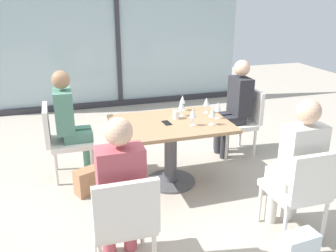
# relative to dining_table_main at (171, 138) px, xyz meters

# --- Properties ---
(ground_plane) EXTENTS (12.00, 12.00, 0.00)m
(ground_plane) POSITION_rel_dining_table_main_xyz_m (0.00, 0.00, -0.55)
(ground_plane) COLOR #A89E8E
(window_wall_backdrop) EXTENTS (4.66, 0.10, 2.70)m
(window_wall_backdrop) POSITION_rel_dining_table_main_xyz_m (0.00, 3.20, 0.66)
(window_wall_backdrop) COLOR #A0B7BC
(window_wall_backdrop) RESTS_ON ground_plane
(dining_table_main) EXTENTS (1.25, 0.91, 0.73)m
(dining_table_main) POSITION_rel_dining_table_main_xyz_m (0.00, 0.00, 0.00)
(dining_table_main) COLOR #997551
(dining_table_main) RESTS_ON ground_plane
(chair_front_right) EXTENTS (0.46, 0.50, 0.87)m
(chair_front_right) POSITION_rel_dining_table_main_xyz_m (0.76, -1.28, -0.05)
(chair_front_right) COLOR silver
(chair_front_right) RESTS_ON ground_plane
(chair_far_left) EXTENTS (0.50, 0.46, 0.87)m
(chair_far_left) POSITION_rel_dining_table_main_xyz_m (-1.14, 0.51, -0.05)
(chair_far_left) COLOR silver
(chair_far_left) RESTS_ON ground_plane
(chair_front_left) EXTENTS (0.46, 0.50, 0.87)m
(chair_front_left) POSITION_rel_dining_table_main_xyz_m (-0.76, -1.28, -0.05)
(chair_front_left) COLOR silver
(chair_front_left) RESTS_ON ground_plane
(chair_far_right) EXTENTS (0.50, 0.46, 0.87)m
(chair_far_right) POSITION_rel_dining_table_main_xyz_m (1.14, 0.51, -0.05)
(chair_far_right) COLOR silver
(chair_far_right) RESTS_ON ground_plane
(person_front_right) EXTENTS (0.34, 0.39, 1.26)m
(person_front_right) POSITION_rel_dining_table_main_xyz_m (0.76, -1.17, 0.15)
(person_front_right) COLOR silver
(person_front_right) RESTS_ON ground_plane
(person_far_left) EXTENTS (0.39, 0.34, 1.26)m
(person_far_left) POSITION_rel_dining_table_main_xyz_m (-1.03, 0.51, 0.15)
(person_far_left) COLOR #4C7F6B
(person_far_left) RESTS_ON ground_plane
(person_front_left) EXTENTS (0.34, 0.39, 1.26)m
(person_front_left) POSITION_rel_dining_table_main_xyz_m (-0.76, -1.17, 0.15)
(person_front_left) COLOR #B24C56
(person_front_left) RESTS_ON ground_plane
(person_far_right) EXTENTS (0.39, 0.34, 1.26)m
(person_far_right) POSITION_rel_dining_table_main_xyz_m (1.03, 0.51, 0.15)
(person_far_right) COLOR #28282D
(person_far_right) RESTS_ON ground_plane
(wine_glass_0) EXTENTS (0.07, 0.07, 0.18)m
(wine_glass_0) POSITION_rel_dining_table_main_xyz_m (0.53, -0.03, 0.31)
(wine_glass_0) COLOR silver
(wine_glass_0) RESTS_ON dining_table_main
(wine_glass_1) EXTENTS (0.07, 0.07, 0.18)m
(wine_glass_1) POSITION_rel_dining_table_main_xyz_m (0.19, -0.17, 0.31)
(wine_glass_1) COLOR silver
(wine_glass_1) RESTS_ON dining_table_main
(wine_glass_2) EXTENTS (0.07, 0.07, 0.18)m
(wine_glass_2) POSITION_rel_dining_table_main_xyz_m (0.39, -0.21, 0.31)
(wine_glass_2) COLOR silver
(wine_glass_2) RESTS_ON dining_table_main
(wine_glass_3) EXTENTS (0.07, 0.07, 0.18)m
(wine_glass_3) POSITION_rel_dining_table_main_xyz_m (0.26, 0.35, 0.31)
(wine_glass_3) COLOR silver
(wine_glass_3) RESTS_ON dining_table_main
(wine_glass_4) EXTENTS (0.07, 0.07, 0.18)m
(wine_glass_4) POSITION_rel_dining_table_main_xyz_m (0.18, 0.16, 0.31)
(wine_glass_4) COLOR silver
(wine_glass_4) RESTS_ON dining_table_main
(wine_glass_5) EXTENTS (0.07, 0.07, 0.18)m
(wine_glass_5) POSITION_rel_dining_table_main_xyz_m (0.49, 0.19, 0.31)
(wine_glass_5) COLOR silver
(wine_glass_5) RESTS_ON dining_table_main
(coffee_cup) EXTENTS (0.08, 0.08, 0.09)m
(coffee_cup) POSITION_rel_dining_table_main_xyz_m (0.09, 0.09, 0.23)
(coffee_cup) COLOR white
(coffee_cup) RESTS_ON dining_table_main
(cell_phone_on_table) EXTENTS (0.08, 0.15, 0.01)m
(cell_phone_on_table) POSITION_rel_dining_table_main_xyz_m (-0.05, -0.02, 0.19)
(cell_phone_on_table) COLOR black
(cell_phone_on_table) RESTS_ON dining_table_main
(handbag_0) EXTENTS (0.31, 0.18, 0.28)m
(handbag_0) POSITION_rel_dining_table_main_xyz_m (0.56, -1.58, -0.41)
(handbag_0) COLOR silver
(handbag_0) RESTS_ON ground_plane
(handbag_1) EXTENTS (0.34, 0.27, 0.28)m
(handbag_1) POSITION_rel_dining_table_main_xyz_m (-0.91, 0.03, -0.41)
(handbag_1) COLOR #A3704C
(handbag_1) RESTS_ON ground_plane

